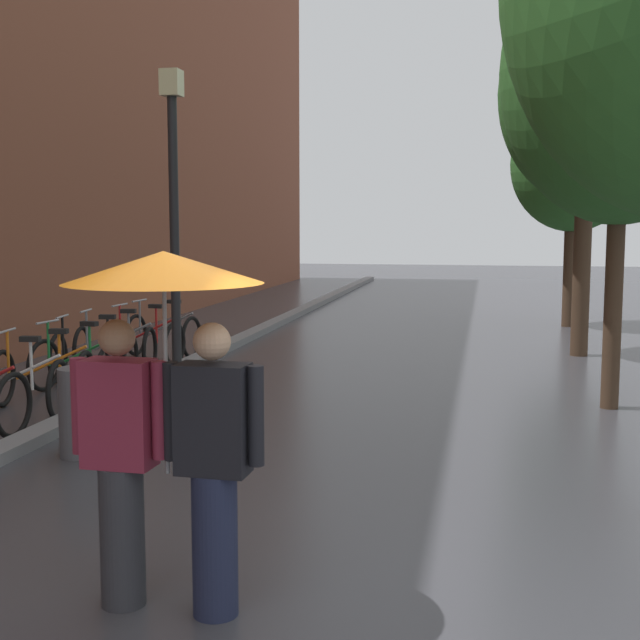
{
  "coord_description": "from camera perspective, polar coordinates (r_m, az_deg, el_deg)",
  "views": [
    {
      "loc": [
        1.27,
        -4.58,
        2.23
      ],
      "look_at": [
        -0.2,
        2.84,
        1.35
      ],
      "focal_mm": 47.56,
      "sensor_mm": 36.0,
      "label": 1
    }
  ],
  "objects": [
    {
      "name": "couple_under_umbrella",
      "position": [
        4.84,
        -10.38,
        -3.57
      ],
      "size": [
        1.16,
        1.12,
        2.07
      ],
      "color": "#2D2D33",
      "rests_on": "ground"
    },
    {
      "name": "parked_bicycle_7",
      "position": [
        13.51,
        -11.69,
        -1.4
      ],
      "size": [
        1.14,
        0.8,
        0.96
      ],
      "color": "black",
      "rests_on": "ground"
    },
    {
      "name": "parked_bicycle_8",
      "position": [
        14.22,
        -10.49,
        -0.97
      ],
      "size": [
        1.14,
        0.81,
        0.96
      ],
      "color": "black",
      "rests_on": "ground"
    },
    {
      "name": "kerb_strip",
      "position": [
        15.4,
        -5.79,
        -1.51
      ],
      "size": [
        0.3,
        36.0,
        0.12
      ],
      "primitive_type": "cube",
      "color": "slate",
      "rests_on": "ground"
    },
    {
      "name": "parked_bicycle_5",
      "position": [
        12.14,
        -14.96,
        -2.38
      ],
      "size": [
        1.17,
        0.85,
        0.96
      ],
      "color": "black",
      "rests_on": "ground"
    },
    {
      "name": "parked_bicycle_3",
      "position": [
        10.74,
        -18.09,
        -3.64
      ],
      "size": [
        1.17,
        0.84,
        0.96
      ],
      "color": "black",
      "rests_on": "ground"
    },
    {
      "name": "litter_bin",
      "position": [
        8.44,
        -15.72,
        -5.96
      ],
      "size": [
        0.44,
        0.44,
        0.85
      ],
      "primitive_type": "cylinder",
      "color": "#4C4C51",
      "rests_on": "ground"
    },
    {
      "name": "parked_bicycle_4",
      "position": [
        11.44,
        -16.03,
        -2.95
      ],
      "size": [
        1.16,
        0.83,
        0.96
      ],
      "color": "black",
      "rests_on": "ground"
    },
    {
      "name": "street_tree_2",
      "position": [
        14.84,
        17.58,
        14.31
      ],
      "size": [
        2.87,
        2.87,
        6.13
      ],
      "color": "#473323",
      "rests_on": "ground"
    },
    {
      "name": "street_tree_1",
      "position": [
        10.73,
        19.69,
        15.46
      ],
      "size": [
        2.78,
        2.78,
        5.73
      ],
      "color": "#473323",
      "rests_on": "ground"
    },
    {
      "name": "street_tree_3",
      "position": [
        18.83,
        16.7,
        9.97
      ],
      "size": [
        2.61,
        2.61,
        4.86
      ],
      "color": "#473323",
      "rests_on": "ground"
    },
    {
      "name": "ground_plane",
      "position": [
        5.25,
        -4.15,
        -18.52
      ],
      "size": [
        80.0,
        80.0,
        0.0
      ],
      "primitive_type": "plane",
      "color": "#38383D"
    },
    {
      "name": "parked_bicycle_6",
      "position": [
        12.84,
        -13.58,
        -1.86
      ],
      "size": [
        1.16,
        0.83,
        0.96
      ],
      "color": "black",
      "rests_on": "ground"
    },
    {
      "name": "parked_bicycle_2",
      "position": [
        10.15,
        -19.86,
        -4.29
      ],
      "size": [
        1.16,
        0.84,
        0.96
      ],
      "color": "black",
      "rests_on": "ground"
    },
    {
      "name": "street_lamp_post",
      "position": [
        10.85,
        -9.8,
        7.45
      ],
      "size": [
        0.24,
        0.24,
        4.09
      ],
      "color": "black",
      "rests_on": "ground"
    }
  ]
}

